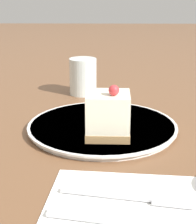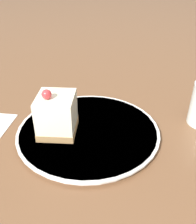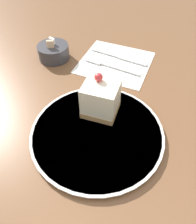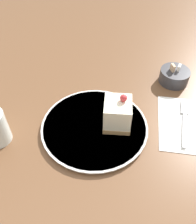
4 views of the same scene
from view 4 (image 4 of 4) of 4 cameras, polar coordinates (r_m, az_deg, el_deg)
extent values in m
plane|color=brown|center=(0.67, -2.35, -6.03)|extent=(4.00, 4.00, 0.00)
cylinder|color=silver|center=(0.68, -0.81, -3.45)|extent=(0.28, 0.28, 0.01)
cylinder|color=silver|center=(0.68, -0.81, -3.24)|extent=(0.29, 0.29, 0.00)
cube|color=#AD8451|center=(0.68, 4.29, -2.31)|extent=(0.07, 0.08, 0.01)
cube|color=white|center=(0.65, 4.49, 0.00)|extent=(0.07, 0.08, 0.07)
sphere|color=red|center=(0.63, 5.87, 3.20)|extent=(0.02, 0.02, 0.02)
cube|color=white|center=(0.74, 21.14, -2.71)|extent=(0.21, 0.22, 0.00)
cube|color=silver|center=(0.72, 19.13, -3.87)|extent=(0.03, 0.12, 0.00)
cube|color=silver|center=(0.78, 19.20, 1.01)|extent=(0.03, 0.06, 0.00)
cylinder|color=#333338|center=(0.85, 17.02, 7.84)|extent=(0.09, 0.09, 0.04)
cube|color=#D8B28C|center=(0.83, 16.70, 9.61)|extent=(0.01, 0.02, 0.02)
cube|color=white|center=(0.84, 18.04, 9.57)|extent=(0.02, 0.02, 0.02)
camera|label=1|loc=(0.82, 55.41, 7.98)|focal=60.00mm
camera|label=2|loc=(0.88, -1.66, 32.36)|focal=40.00mm
camera|label=3|loc=(0.49, -39.38, 20.54)|focal=35.00mm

